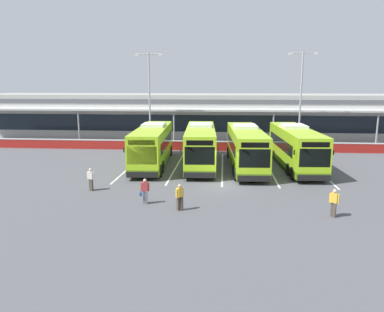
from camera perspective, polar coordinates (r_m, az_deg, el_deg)
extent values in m
plane|color=#4C4C51|center=(27.68, 4.67, -4.53)|extent=(200.00, 200.00, 0.00)
cube|color=#B7B7B2|center=(53.86, 4.85, 6.06)|extent=(70.00, 10.00, 5.50)
cube|color=#19232D|center=(48.91, 4.83, 5.03)|extent=(66.00, 0.08, 2.20)
cube|color=#4C4C51|center=(48.68, 4.89, 8.36)|extent=(68.00, 0.08, 0.60)
cube|color=beige|center=(47.27, 4.87, 7.13)|extent=(67.00, 3.00, 0.24)
cube|color=gray|center=(53.69, 4.90, 9.25)|extent=(70.00, 10.00, 0.50)
cylinder|color=#999999|center=(49.87, -17.15, 4.46)|extent=(0.20, 0.20, 4.20)
cylinder|color=#999999|center=(46.68, -2.83, 4.52)|extent=(0.20, 0.20, 4.20)
cylinder|color=#999999|center=(46.68, 12.47, 4.27)|extent=(0.20, 0.20, 4.20)
cylinder|color=#999999|center=(49.87, 26.77, 3.76)|extent=(0.20, 0.20, 4.20)
cube|color=maroon|center=(41.74, 4.77, 1.49)|extent=(60.00, 0.36, 1.00)
cube|color=#B2B2B2|center=(41.65, 4.78, 2.24)|extent=(60.00, 0.40, 0.10)
cube|color=#9ED11E|center=(34.30, -6.13, 1.75)|extent=(3.16, 12.12, 3.19)
cube|color=#598419|center=(34.54, -6.08, -0.40)|extent=(3.18, 12.14, 0.56)
cube|color=black|center=(34.65, -6.04, 2.26)|extent=(3.07, 9.72, 0.96)
cube|color=black|center=(28.49, -7.78, 0.09)|extent=(2.31, 0.22, 1.40)
cube|color=black|center=(28.31, -7.83, 2.07)|extent=(2.05, 0.19, 0.40)
cube|color=silver|center=(35.05, -5.96, 4.82)|extent=(2.19, 2.90, 0.28)
cube|color=black|center=(28.70, -7.74, -2.89)|extent=(2.45, 0.29, 0.44)
cube|color=black|center=(28.56, -4.80, 0.90)|extent=(0.09, 0.12, 0.36)
cube|color=black|center=(29.04, -10.51, 0.92)|extent=(0.09, 0.12, 0.36)
cylinder|color=black|center=(38.90, -3.41, 0.83)|extent=(0.37, 1.06, 1.04)
cylinder|color=black|center=(39.19, -6.89, 0.85)|extent=(0.37, 1.06, 1.04)
cylinder|color=black|center=(31.30, -4.71, -1.71)|extent=(0.37, 1.06, 1.04)
cylinder|color=black|center=(31.66, -9.01, -1.66)|extent=(0.37, 1.06, 1.04)
cylinder|color=black|center=(29.94, -5.02, -2.30)|extent=(0.37, 1.06, 1.04)
cylinder|color=black|center=(30.32, -9.51, -2.25)|extent=(0.37, 1.06, 1.04)
cube|color=#9ED11E|center=(33.97, 1.32, 1.72)|extent=(3.16, 12.12, 3.19)
cube|color=#598419|center=(34.21, 1.31, -0.45)|extent=(3.18, 12.14, 0.56)
cube|color=black|center=(34.32, 1.33, 2.23)|extent=(3.07, 9.72, 0.96)
cube|color=black|center=(28.09, 1.19, 0.03)|extent=(2.31, 0.22, 1.40)
cube|color=black|center=(27.90, 1.20, 2.05)|extent=(2.05, 0.19, 0.40)
cube|color=silver|center=(34.72, 1.35, 4.81)|extent=(2.19, 2.90, 0.28)
cube|color=black|center=(28.31, 1.18, -2.99)|extent=(2.45, 0.29, 0.44)
cube|color=black|center=(28.39, 4.14, 0.84)|extent=(0.09, 0.12, 0.36)
cube|color=black|center=(28.42, -1.73, 0.88)|extent=(0.09, 0.12, 0.36)
cylinder|color=black|center=(38.75, 3.15, 0.79)|extent=(0.37, 1.06, 1.04)
cylinder|color=black|center=(38.77, -0.39, 0.82)|extent=(0.37, 1.06, 1.04)
cylinder|color=black|center=(31.10, 3.45, -1.77)|extent=(0.37, 1.06, 1.04)
cylinder|color=black|center=(31.13, -0.96, -1.74)|extent=(0.37, 1.06, 1.04)
cylinder|color=black|center=(29.74, 3.52, -2.37)|extent=(0.37, 1.06, 1.04)
cylinder|color=black|center=(29.77, -1.09, -2.34)|extent=(0.37, 1.06, 1.04)
cube|color=#9ED11E|center=(33.30, 8.32, 1.42)|extent=(3.16, 12.12, 3.19)
cube|color=#598419|center=(33.55, 8.25, -0.80)|extent=(3.18, 12.14, 0.56)
cube|color=black|center=(33.66, 8.25, 1.94)|extent=(3.07, 9.72, 0.96)
cube|color=black|center=(27.47, 9.68, -0.37)|extent=(2.31, 0.22, 1.40)
cube|color=black|center=(27.28, 9.75, 1.68)|extent=(2.05, 0.19, 0.40)
cube|color=silver|center=(34.05, 8.21, 4.58)|extent=(2.19, 2.90, 0.28)
cube|color=black|center=(27.70, 9.61, -3.46)|extent=(2.45, 0.29, 0.44)
cube|color=black|center=(27.98, 12.56, 0.45)|extent=(0.09, 0.12, 0.36)
cube|color=black|center=(27.59, 6.61, 0.50)|extent=(0.09, 0.12, 0.36)
cylinder|color=black|center=(38.18, 9.29, 0.51)|extent=(0.37, 1.06, 1.04)
cylinder|color=black|center=(37.95, 5.71, 0.54)|extent=(0.37, 1.06, 1.04)
cylinder|color=black|center=(30.63, 11.12, -2.17)|extent=(0.37, 1.06, 1.04)
cylinder|color=black|center=(30.34, 6.66, -2.16)|extent=(0.37, 1.06, 1.04)
cylinder|color=black|center=(29.29, 11.55, -2.80)|extent=(0.37, 1.06, 1.04)
cylinder|color=black|center=(28.98, 6.88, -2.80)|extent=(0.37, 1.06, 1.04)
cube|color=#9ED11E|center=(34.43, 15.71, 1.43)|extent=(3.16, 12.12, 3.19)
cube|color=#598419|center=(34.66, 15.60, -0.71)|extent=(3.18, 12.14, 0.56)
cube|color=black|center=(34.77, 15.58, 1.94)|extent=(3.07, 9.72, 0.96)
cube|color=black|center=(28.75, 18.50, -0.28)|extent=(2.31, 0.22, 1.40)
cube|color=black|center=(28.57, 18.62, 1.68)|extent=(2.05, 0.19, 0.40)
cube|color=silver|center=(35.16, 15.47, 4.49)|extent=(2.19, 2.90, 0.28)
cube|color=black|center=(28.97, 18.38, -3.24)|extent=(2.45, 0.29, 0.44)
cube|color=black|center=(29.46, 21.06, 0.50)|extent=(0.09, 0.12, 0.36)
cube|color=black|center=(28.64, 15.55, 0.56)|extent=(0.09, 0.12, 0.36)
cylinder|color=black|center=(39.34, 15.73, 0.55)|extent=(0.37, 1.06, 1.04)
cylinder|color=black|center=(38.84, 12.30, 0.58)|extent=(0.37, 1.06, 1.04)
cylinder|color=black|center=(31.98, 19.00, -2.01)|extent=(0.37, 1.06, 1.04)
cylinder|color=black|center=(31.36, 14.82, -2.02)|extent=(0.37, 1.06, 1.04)
cylinder|color=black|center=(30.68, 19.76, -2.60)|extent=(0.37, 1.06, 1.04)
cylinder|color=black|center=(30.03, 15.41, -2.63)|extent=(0.37, 1.06, 1.04)
cube|color=silver|center=(34.53, -9.36, -1.49)|extent=(0.14, 13.00, 0.01)
cube|color=silver|center=(33.76, -2.43, -1.64)|extent=(0.14, 13.00, 0.01)
cube|color=silver|center=(33.49, 4.72, -1.77)|extent=(0.14, 13.00, 0.01)
cube|color=silver|center=(33.76, 11.87, -1.87)|extent=(0.14, 13.00, 0.01)
cube|color=silver|center=(34.53, 18.80, -1.94)|extent=(0.14, 13.00, 0.01)
cube|color=slate|center=(23.58, -7.44, -6.31)|extent=(0.16, 0.20, 0.84)
cube|color=slate|center=(23.46, -7.07, -6.40)|extent=(0.16, 0.20, 0.84)
cube|color=#B23838|center=(23.32, -7.30, -4.71)|extent=(0.37, 0.26, 0.56)
cube|color=#B23838|center=(23.35, -7.84, -4.78)|extent=(0.10, 0.11, 0.54)
cube|color=#B23838|center=(23.31, -6.75, -4.78)|extent=(0.10, 0.11, 0.54)
sphere|color=#DBB293|center=(23.22, -7.32, -3.79)|extent=(0.22, 0.22, 0.22)
cube|color=#194C9E|center=(23.50, -7.97, -5.85)|extent=(0.16, 0.29, 0.22)
cylinder|color=#194C9E|center=(23.45, -7.98, -5.43)|extent=(0.02, 0.02, 0.16)
cube|color=#4C4238|center=(27.20, -15.44, -4.27)|extent=(0.17, 0.20, 0.84)
cube|color=#4C4238|center=(27.02, -15.28, -4.36)|extent=(0.17, 0.20, 0.84)
cube|color=silver|center=(26.94, -15.44, -2.88)|extent=(0.38, 0.28, 0.56)
cube|color=silver|center=(27.06, -15.83, -2.90)|extent=(0.11, 0.12, 0.54)
cube|color=silver|center=(26.83, -15.03, -2.97)|extent=(0.11, 0.12, 0.54)
sphere|color=#DBB293|center=(26.85, -15.48, -2.07)|extent=(0.22, 0.22, 0.22)
cube|color=#4C4238|center=(22.67, 20.90, -7.70)|extent=(0.21, 0.23, 0.84)
cube|color=#4C4238|center=(22.52, 21.22, -7.84)|extent=(0.21, 0.23, 0.84)
cube|color=gold|center=(22.39, 21.19, -6.07)|extent=(0.40, 0.36, 0.56)
cube|color=gold|center=(22.45, 20.64, -6.06)|extent=(0.13, 0.13, 0.54)
cube|color=gold|center=(22.35, 21.73, -6.21)|extent=(0.13, 0.13, 0.54)
sphere|color=#DBB293|center=(22.28, 21.26, -5.11)|extent=(0.22, 0.22, 0.22)
cube|color=#4C4238|center=(22.16, -2.17, -7.37)|extent=(0.23, 0.23, 0.84)
cube|color=#4C4238|center=(22.16, -1.65, -7.37)|extent=(0.23, 0.23, 0.84)
cube|color=gold|center=(21.95, -1.92, -5.64)|extent=(0.40, 0.39, 0.56)
cube|color=gold|center=(21.83, -2.39, -5.81)|extent=(0.13, 0.13, 0.54)
cube|color=gold|center=(22.08, -1.46, -5.61)|extent=(0.13, 0.13, 0.54)
sphere|color=tan|center=(21.84, -1.93, -4.66)|extent=(0.22, 0.22, 0.22)
cylinder|color=#9E9EA3|center=(44.20, -6.59, 8.51)|extent=(0.20, 0.20, 11.00)
cylinder|color=#9E9EA3|center=(44.29, -6.75, 15.44)|extent=(2.80, 0.10, 0.10)
cube|color=silver|center=(44.58, -8.57, 15.24)|extent=(0.44, 0.28, 0.20)
cube|color=silver|center=(44.03, -4.89, 15.37)|extent=(0.44, 0.28, 0.20)
cylinder|color=#9E9EA3|center=(44.07, 16.46, 8.13)|extent=(0.20, 0.20, 11.00)
cylinder|color=#9E9EA3|center=(44.16, 16.85, 15.07)|extent=(2.80, 0.10, 0.10)
cube|color=silver|center=(43.90, 15.00, 15.06)|extent=(0.44, 0.28, 0.20)
cube|color=silver|center=(44.45, 18.67, 14.81)|extent=(0.44, 0.28, 0.20)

